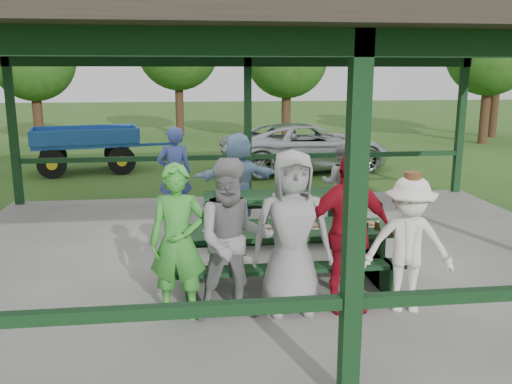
{
  "coord_description": "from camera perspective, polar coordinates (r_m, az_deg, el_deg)",
  "views": [
    {
      "loc": [
        -1.25,
        -7.71,
        2.8
      ],
      "look_at": [
        -0.33,
        -0.3,
        1.14
      ],
      "focal_mm": 38.0,
      "sensor_mm": 36.0,
      "label": 1
    }
  ],
  "objects": [
    {
      "name": "ground",
      "position": [
        8.3,
        2.04,
        -7.16
      ],
      "size": [
        90.0,
        90.0,
        0.0
      ],
      "primitive_type": "plane",
      "color": "#30581B",
      "rests_on": "ground"
    },
    {
      "name": "concrete_slab",
      "position": [
        8.28,
        2.04,
        -6.84
      ],
      "size": [
        10.0,
        8.0,
        0.1
      ],
      "primitive_type": "cube",
      "color": "slate",
      "rests_on": "ground"
    },
    {
      "name": "pavilion_structure",
      "position": [
        7.82,
        2.23,
        15.25
      ],
      "size": [
        10.6,
        8.6,
        3.24
      ],
      "color": "black",
      "rests_on": "concrete_slab"
    },
    {
      "name": "picnic_table_near",
      "position": [
        6.97,
        2.8,
        -6.01
      ],
      "size": [
        2.78,
        1.39,
        0.75
      ],
      "color": "black",
      "rests_on": "concrete_slab"
    },
    {
      "name": "picnic_table_far",
      "position": [
        8.91,
        2.43,
        -1.93
      ],
      "size": [
        2.45,
        1.39,
        0.75
      ],
      "color": "black",
      "rests_on": "concrete_slab"
    },
    {
      "name": "table_setting",
      "position": [
        6.95,
        4.57,
        -3.48
      ],
      "size": [
        2.29,
        0.45,
        0.1
      ],
      "color": "white",
      "rests_on": "picnic_table_near"
    },
    {
      "name": "contestant_green",
      "position": [
        6.01,
        -8.21,
        -5.27
      ],
      "size": [
        0.69,
        0.51,
        1.75
      ],
      "primitive_type": "imported",
      "rotation": [
        0.0,
        0.0,
        -0.16
      ],
      "color": "green",
      "rests_on": "concrete_slab"
    },
    {
      "name": "contestant_grey_left",
      "position": [
        5.92,
        -2.37,
        -5.11
      ],
      "size": [
        0.93,
        0.75,
        1.81
      ],
      "primitive_type": "imported",
      "rotation": [
        0.0,
        0.0,
        0.08
      ],
      "color": "gray",
      "rests_on": "concrete_slab"
    },
    {
      "name": "contestant_grey_mid",
      "position": [
        6.11,
        3.78,
        -4.27
      ],
      "size": [
        0.93,
        0.62,
        1.87
      ],
      "primitive_type": "imported",
      "rotation": [
        0.0,
        0.0,
        -0.02
      ],
      "color": "gray",
      "rests_on": "concrete_slab"
    },
    {
      "name": "contestant_red",
      "position": [
        6.24,
        9.6,
        -4.22
      ],
      "size": [
        1.09,
        0.5,
        1.83
      ],
      "primitive_type": "imported",
      "rotation": [
        0.0,
        0.0,
        0.05
      ],
      "color": "#A10F20",
      "rests_on": "concrete_slab"
    },
    {
      "name": "contestant_white_fedora",
      "position": [
        6.38,
        15.75,
        -5.36
      ],
      "size": [
        1.12,
        0.79,
        1.62
      ],
      "rotation": [
        0.0,
        0.0,
        -0.23
      ],
      "color": "white",
      "rests_on": "concrete_slab"
    },
    {
      "name": "spectator_lblue",
      "position": [
        9.55,
        -1.91,
        1.3
      ],
      "size": [
        1.61,
        0.73,
        1.67
      ],
      "primitive_type": "imported",
      "rotation": [
        0.0,
        0.0,
        3.3
      ],
      "color": "#8FB5DE",
      "rests_on": "concrete_slab"
    },
    {
      "name": "spectator_blue",
      "position": [
        10.03,
        -8.56,
        1.9
      ],
      "size": [
        0.71,
        0.55,
        1.74
      ],
      "primitive_type": "imported",
      "rotation": [
        0.0,
        0.0,
        3.37
      ],
      "color": "#3B4B9A",
      "rests_on": "concrete_slab"
    },
    {
      "name": "spectator_grey",
      "position": [
        9.84,
        8.96,
        0.87
      ],
      "size": [
        0.87,
        0.78,
        1.46
      ],
      "primitive_type": "imported",
      "rotation": [
        0.0,
        0.0,
        2.76
      ],
      "color": "gray",
      "rests_on": "concrete_slab"
    },
    {
      "name": "pickup_truck",
      "position": [
        15.75,
        5.39,
        4.77
      ],
      "size": [
        5.21,
        3.04,
        1.36
      ],
      "primitive_type": "imported",
      "rotation": [
        0.0,
        0.0,
        1.74
      ],
      "color": "silver",
      "rests_on": "ground"
    },
    {
      "name": "farm_trailer",
      "position": [
        16.15,
        -17.44,
        4.42
      ],
      "size": [
        3.94,
        2.18,
        1.36
      ],
      "rotation": [
        0.0,
        0.0,
        0.2
      ],
      "color": "#1C4C9A",
      "rests_on": "ground"
    },
    {
      "name": "tree_far_left",
      "position": [
        22.01,
        -22.42,
        12.74
      ],
      "size": [
        3.05,
        3.05,
        4.77
      ],
      "color": "#352115",
      "rests_on": "ground"
    },
    {
      "name": "tree_left",
      "position": [
        24.45,
        -8.23,
        14.61
      ],
      "size": [
        3.53,
        3.53,
        5.51
      ],
      "color": "#352115",
      "rests_on": "ground"
    },
    {
      "name": "tree_mid",
      "position": [
        21.38,
        3.26,
        13.99
      ],
      "size": [
        3.17,
        3.17,
        4.95
      ],
      "color": "#352115",
      "rests_on": "ground"
    },
    {
      "name": "tree_right",
      "position": [
        23.32,
        23.43,
        13.32
      ],
      "size": [
        3.33,
        3.33,
        5.2
      ],
      "color": "#352115",
      "rests_on": "ground"
    },
    {
      "name": "tree_far_right",
      "position": [
        25.83,
        24.32,
        14.2
      ],
      "size": [
        3.8,
        3.8,
        5.94
      ],
      "color": "#352115",
      "rests_on": "ground"
    }
  ]
}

